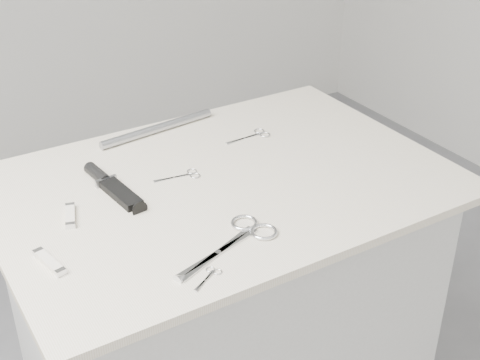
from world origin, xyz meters
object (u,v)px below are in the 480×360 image
embroidery_scissors_a (254,135)px  pocket_knife_b (70,216)px  tiny_scissors (209,276)px  metal_rail (158,128)px  sheathed_knife (110,185)px  large_shears (242,236)px  pocket_knife_a (49,262)px  plinth (225,338)px  embroidery_scissors_b (184,176)px

embroidery_scissors_a → pocket_knife_b: pocket_knife_b is taller
tiny_scissors → metal_rail: bearing=42.3°
sheathed_knife → large_shears: bearing=-161.1°
large_shears → metal_rail: size_ratio=0.75×
tiny_scissors → embroidery_scissors_a: bearing=18.5°
embroidery_scissors_a → pocket_knife_a: pocket_knife_a is taller
plinth → embroidery_scissors_a: embroidery_scissors_a is taller
tiny_scissors → sheathed_knife: bearing=63.9°
large_shears → tiny_scissors: large_shears is taller
embroidery_scissors_b → pocket_knife_b: size_ratio=1.24×
sheathed_knife → metal_rail: bearing=-52.5°
embroidery_scissors_a → embroidery_scissors_b: same height
embroidery_scissors_a → tiny_scissors: (-0.37, -0.44, -0.00)m
large_shears → pocket_knife_a: 0.36m
embroidery_scissors_b → pocket_knife_b: 0.28m
large_shears → embroidery_scissors_b: bearing=68.0°
large_shears → sheathed_knife: 0.34m
embroidery_scissors_b → pocket_knife_a: (-0.36, -0.16, 0.00)m
embroidery_scissors_b → pocket_knife_a: bearing=-147.5°
tiny_scissors → sheathed_knife: (-0.03, 0.38, 0.01)m
large_shears → tiny_scissors: (-0.11, -0.07, -0.00)m
embroidery_scissors_b → metal_rail: size_ratio=0.33×
embroidery_scissors_b → sheathed_knife: size_ratio=0.49×
pocket_knife_b → sheathed_knife: bearing=-39.5°
large_shears → sheathed_knife: bearing=96.5°
embroidery_scissors_b → sheathed_knife: (-0.16, 0.04, 0.01)m
plinth → sheathed_knife: sheathed_knife is taller
plinth → embroidery_scissors_a: size_ratio=7.44×
pocket_knife_a → sheathed_knife: bearing=-55.8°
embroidery_scissors_a → tiny_scissors: same height
embroidery_scissors_b → plinth: bearing=-34.6°
plinth → metal_rail: (-0.02, 0.30, 0.48)m
tiny_scissors → pocket_knife_b: size_ratio=0.83×
embroidery_scissors_b → pocket_knife_b: bearing=-165.1°
large_shears → plinth: bearing=50.7°
large_shears → tiny_scissors: size_ratio=3.42×
metal_rail → pocket_knife_b: bearing=-139.9°
metal_rail → plinth: bearing=-86.5°
embroidery_scissors_b → pocket_knife_a: 0.39m
large_shears → tiny_scissors: 0.13m
plinth → tiny_scissors: (-0.19, -0.29, 0.47)m
pocket_knife_b → metal_rail: (0.32, 0.27, 0.01)m
plinth → pocket_knife_a: 0.64m
large_shears → tiny_scissors: bearing=-165.6°
embroidery_scissors_b → tiny_scissors: (-0.13, -0.35, -0.00)m
tiny_scissors → sheathed_knife: size_ratio=0.33×
large_shears → embroidery_scissors_b: size_ratio=2.27×
embroidery_scissors_b → pocket_knife_b: pocket_knife_b is taller
metal_rail → large_shears: bearing=-96.9°
embroidery_scissors_b → sheathed_knife: 0.17m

